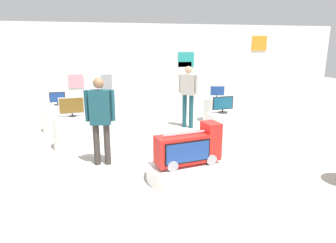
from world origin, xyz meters
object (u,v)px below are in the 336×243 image
Objects in this scene: main_display_pedestal at (188,171)px; shopper_browsing_rear at (188,92)px; novelty_firetruck_tv at (189,148)px; display_pedestal_right_rear at (222,128)px; tv_on_far_right at (57,98)px; display_pedestal_center_rear at (74,132)px; shopper_browsing_near_truck at (100,115)px; display_pedestal_left_rear at (216,110)px; tv_on_center_rear at (72,106)px; tv_on_left_rear at (217,92)px; display_pedestal_far_right at (59,118)px; tv_on_right_rear at (223,104)px.

shopper_browsing_rear is (0.91, 3.23, 0.89)m from main_display_pedestal.
novelty_firetruck_tv reaches higher than display_pedestal_right_rear.
display_pedestal_right_rear is at bearing -25.11° from tv_on_far_right.
tv_on_far_right is 0.23× the size of shopper_browsing_rear.
display_pedestal_center_rear and display_pedestal_right_rear have the same top height.
shopper_browsing_rear is at bearing 44.07° from shopper_browsing_near_truck.
tv_on_center_rear is at bearing -157.64° from display_pedestal_left_rear.
display_pedestal_left_rear is at bearing 72.49° from display_pedestal_right_rear.
shopper_browsing_near_truck reaches higher than display_pedestal_center_rear.
display_pedestal_far_right is (-4.56, -0.15, -0.56)m from tv_on_left_rear.
novelty_firetruck_tv is at bearing -54.06° from tv_on_far_right.
novelty_firetruck_tv is at bearing -6.30° from main_display_pedestal.
tv_on_left_rear is at bearing 22.31° from tv_on_center_rear.
shopper_browsing_rear is (2.36, 2.28, 0.03)m from shopper_browsing_near_truck.
display_pedestal_far_right is 0.51× the size of shopper_browsing_near_truck.
tv_on_right_rear is (3.41, -0.34, -0.03)m from tv_on_center_rear.
novelty_firetruck_tv is 3.00m from tv_on_center_rear.
novelty_firetruck_tv is at bearing -105.32° from shopper_browsing_rear.
display_pedestal_center_rear is 2.22× the size of tv_on_far_right.
display_pedestal_left_rear is 4.47m from shopper_browsing_near_truck.
tv_on_center_rear is 1.31m from shopper_browsing_near_truck.
tv_on_left_rear is 0.51× the size of display_pedestal_far_right.
main_display_pedestal is 3.06m from tv_on_center_rear.
shopper_browsing_rear is (3.50, -0.38, 0.65)m from display_pedestal_far_right.
main_display_pedestal is 1.63× the size of display_pedestal_center_rear.
tv_on_center_rear is at bearing -157.69° from tv_on_left_rear.
tv_on_left_rear is 4.56m from tv_on_far_right.
tv_on_center_rear is 0.76× the size of display_pedestal_right_rear.
display_pedestal_right_rear is (3.41, -0.33, -0.60)m from tv_on_center_rear.
shopper_browsing_rear is (-0.43, 1.47, 0.65)m from display_pedestal_right_rear.
display_pedestal_left_rear is 1.87× the size of tv_on_left_rear.
tv_on_right_rear is 2.90m from shopper_browsing_near_truck.
display_pedestal_left_rear is 0.48× the size of shopper_browsing_near_truck.
display_pedestal_center_rear is 1.03× the size of display_pedestal_far_right.
tv_on_right_rear reaches higher than display_pedestal_center_rear.
shopper_browsing_rear reaches higher than shopper_browsing_near_truck.
tv_on_left_rear reaches higher than main_display_pedestal.
novelty_firetruck_tv reaches higher than display_pedestal_center_rear.
novelty_firetruck_tv is 2.23m from tv_on_right_rear.
main_display_pedestal is 1.77× the size of display_pedestal_left_rear.
display_pedestal_far_right is at bearing -178.14° from tv_on_left_rear.
novelty_firetruck_tv is 4.24m from display_pedestal_left_rear.
tv_on_far_right is 0.24× the size of shopper_browsing_near_truck.
display_pedestal_right_rear is 4.34m from display_pedestal_far_right.
tv_on_center_rear is (-4.04, -1.66, 0.04)m from tv_on_left_rear.
display_pedestal_left_rear is 1.59× the size of tv_on_right_rear.
display_pedestal_center_rear is at bearing -70.99° from tv_on_far_right.
display_pedestal_left_rear is 0.56m from tv_on_left_rear.
display_pedestal_far_right is 2.15× the size of tv_on_far_right.
display_pedestal_right_rear is 0.43× the size of shopper_browsing_near_truck.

